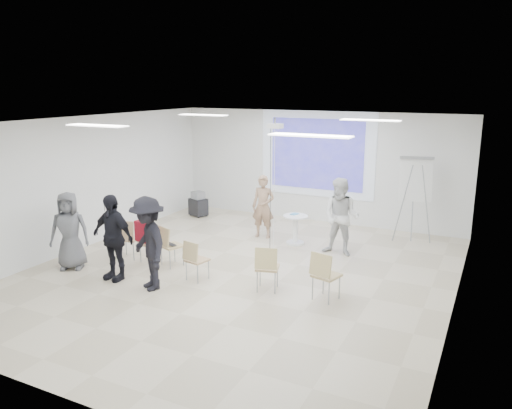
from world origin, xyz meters
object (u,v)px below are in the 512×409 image
at_px(player_right, 341,213).
at_px(av_cart, 198,205).
at_px(pedestal_table, 295,228).
at_px(chair_far_left, 127,236).
at_px(chair_center, 195,257).
at_px(laptop, 172,244).
at_px(flipchart_easel, 416,180).
at_px(audience_left, 112,231).
at_px(audience_outer, 69,226).
at_px(chair_left_mid, 148,241).
at_px(chair_left_inner, 169,243).
at_px(player_left, 263,203).
at_px(audience_mid, 148,238).
at_px(chair_right_inner, 267,265).
at_px(chair_right_far, 324,272).

relative_size(player_right, av_cart, 2.69).
xyz_separation_m(pedestal_table, chair_far_left, (-2.84, -2.57, 0.12)).
height_order(player_right, chair_center, player_right).
distance_m(laptop, av_cart, 4.04).
bearing_deg(flipchart_easel, laptop, -152.08).
height_order(audience_left, audience_outer, audience_left).
xyz_separation_m(chair_left_mid, audience_outer, (-1.21, -0.94, 0.41)).
xyz_separation_m(chair_left_inner, laptop, (0.03, 0.09, -0.05)).
height_order(player_left, player_right, player_right).
relative_size(audience_left, audience_mid, 0.98).
relative_size(chair_center, audience_outer, 0.45).
bearing_deg(flipchart_easel, audience_outer, -155.11).
bearing_deg(av_cart, player_left, -0.74).
distance_m(chair_center, audience_mid, 1.01).
relative_size(audience_outer, flipchart_easel, 0.87).
bearing_deg(chair_left_mid, pedestal_table, 62.27).
relative_size(chair_left_mid, av_cart, 1.16).
height_order(audience_mid, av_cart, audience_mid).
xyz_separation_m(chair_left_mid, audience_mid, (0.89, -1.08, 0.50)).
distance_m(chair_left_mid, chair_left_inner, 0.52).
bearing_deg(chair_right_inner, audience_mid, -173.82).
bearing_deg(player_right, audience_mid, -123.99).
xyz_separation_m(chair_left_inner, audience_mid, (0.37, -1.11, 0.48)).
bearing_deg(audience_mid, chair_center, 84.68).
relative_size(chair_left_mid, chair_right_far, 0.92).
xyz_separation_m(laptop, audience_mid, (0.34, -1.20, 0.52)).
bearing_deg(flipchart_easel, audience_mid, -141.90).
height_order(player_left, chair_left_inner, player_left).
height_order(chair_center, flipchart_easel, flipchart_easel).
bearing_deg(chair_far_left, audience_mid, -52.22).
distance_m(chair_left_inner, flipchart_easel, 5.83).
distance_m(player_right, flipchart_easel, 2.13).
xyz_separation_m(player_left, chair_right_inner, (1.50, -2.99, -0.36)).
height_order(chair_left_mid, chair_right_far, chair_right_far).
xyz_separation_m(player_right, chair_left_inner, (-2.94, -2.29, -0.44)).
height_order(chair_left_inner, audience_mid, audience_mid).
bearing_deg(chair_far_left, chair_right_far, -17.46).
bearing_deg(player_right, chair_right_far, -76.08).
bearing_deg(audience_outer, chair_left_mid, 7.36).
relative_size(chair_center, av_cart, 1.13).
bearing_deg(audience_outer, chair_right_far, -21.82).
bearing_deg(pedestal_table, audience_outer, -134.86).
relative_size(chair_left_inner, flipchart_easel, 0.42).
xyz_separation_m(chair_right_inner, audience_left, (-2.90, -0.75, 0.45)).
height_order(chair_center, audience_left, audience_left).
relative_size(chair_left_mid, chair_left_inner, 0.95).
distance_m(chair_far_left, chair_left_inner, 1.07).
bearing_deg(audience_mid, audience_outer, -150.85).
bearing_deg(pedestal_table, audience_left, -122.92).
xyz_separation_m(chair_center, audience_left, (-1.45, -0.60, 0.49)).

